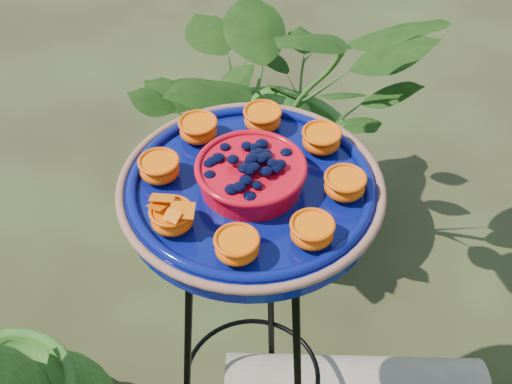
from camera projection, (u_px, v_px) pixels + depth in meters
The scene contains 3 objects.
tripod_stand at pixel (252, 318), 1.47m from camera, with size 0.40×0.40×0.86m.
feeder_dish at pixel (251, 186), 1.20m from camera, with size 0.56×0.56×0.10m.
shrub_back_left at pixel (276, 115), 2.05m from camera, with size 0.82×0.71×0.91m, color #1E4712.
Camera 1 is at (0.41, -0.69, 1.73)m, focal length 50.00 mm.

